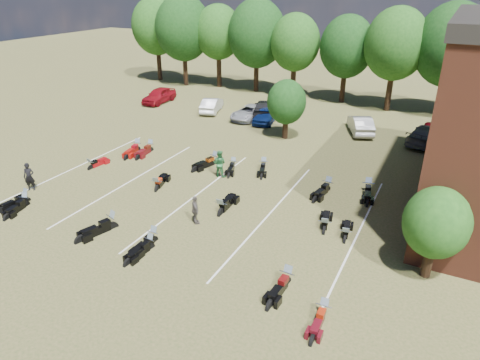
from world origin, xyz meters
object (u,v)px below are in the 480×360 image
Objects in this scene: car_0 at (159,95)px; motorcycle_14 at (151,151)px; person_black at (29,177)px; motorcycle_7 at (91,169)px; person_grey at (195,210)px; motorcycle_3 at (112,228)px; car_4 at (266,115)px; person_green at (219,163)px; motorcycle_0 at (26,202)px.

motorcycle_14 is at bearing -58.80° from car_0.
motorcycle_7 is at bearing 47.81° from person_black.
person_grey is 0.66× the size of motorcycle_3.
car_4 reaches higher than motorcycle_14.
car_4 is at bearing -33.76° from person_grey.
motorcycle_7 is (6.58, -16.89, -0.80)m from car_0.
person_green reaches higher than car_4.
person_black is at bearing 83.47° from motorcycle_7.
motorcycle_0 is at bearing -103.92° from motorcycle_14.
car_4 is 2.14× the size of motorcycle_7.
person_green is 12.17m from motorcycle_0.
car_0 is 21.85m from person_black.
motorcycle_14 is at bearing 134.81° from motorcycle_3.
motorcycle_3 is at bearing -61.61° from car_0.
motorcycle_0 is (-8.61, -8.55, -0.94)m from person_green.
car_4 is at bearing 108.06° from motorcycle_3.
person_black is at bearing -171.83° from motorcycle_3.
person_black is at bearing 133.92° from motorcycle_0.
car_0 is at bearing 75.12° from person_black.
car_0 is at bearing 138.45° from motorcycle_3.
car_0 is 2.50× the size of person_green.
person_green is 8.77m from motorcycle_3.
person_grey reaches higher than car_0.
person_black is 9.27m from motorcycle_14.
motorcycle_0 is at bearing 97.12° from motorcycle_7.
motorcycle_7 is at bearing 11.70° from person_green.
motorcycle_3 reaches higher than motorcycle_14.
person_green is at bearing -44.78° from car_0.
person_black is at bearing 29.41° from person_green.
person_grey is at bearing -51.79° from car_0.
car_0 reaches higher than motorcycle_7.
person_grey is 0.70× the size of motorcycle_14.
motorcycle_14 is (8.22, -12.24, -0.80)m from car_0.
person_green is 0.88× the size of motorcycle_0.
person_black is at bearing -117.79° from car_4.
car_0 is 2.82× the size of person_grey.
motorcycle_0 is at bearing -114.07° from car_4.
person_grey reaches higher than motorcycle_14.
person_black reaches higher than person_grey.
motorcycle_3 is 1.24× the size of motorcycle_7.
person_grey is 11.83m from motorcycle_14.
person_green is 6.32m from person_grey.
motorcycle_3 is at bearing -39.13° from person_black.
car_4 reaches higher than motorcycle_0.
motorcycle_14 is at bearing -121.41° from car_4.
person_grey is 11.07m from motorcycle_7.
motorcycle_14 is (-5.25, 10.13, 0.00)m from motorcycle_3.
motorcycle_0 is 5.51m from motorcycle_7.
motorcycle_0 is at bearing -80.97° from person_black.
motorcycle_0 is 1.04× the size of motorcycle_7.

